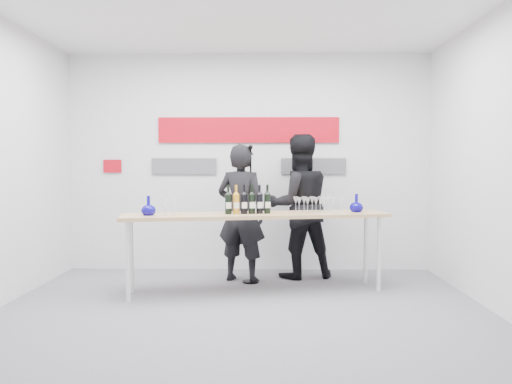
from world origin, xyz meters
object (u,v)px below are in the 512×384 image
presenter_left (241,213)px  presenter_right (299,206)px  mic_stand (251,241)px  tasting_table (256,219)px

presenter_left → presenter_right: bearing=-145.2°
mic_stand → presenter_right: bearing=5.4°
presenter_right → mic_stand: bearing=13.7°
tasting_table → presenter_left: presenter_left is taller
tasting_table → presenter_left: (-0.19, 0.55, 0.02)m
presenter_right → presenter_left: bearing=2.5°
tasting_table → presenter_right: size_ratio=1.66×
tasting_table → mic_stand: 0.55m
mic_stand → presenter_left: bearing=117.3°
tasting_table → presenter_right: 0.95m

